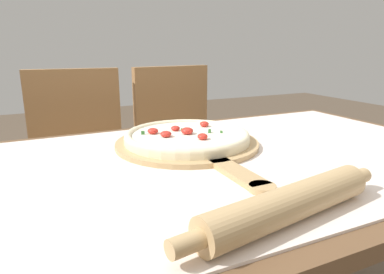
% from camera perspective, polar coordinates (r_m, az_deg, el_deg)
% --- Properties ---
extents(dining_table, '(1.32, 0.80, 0.72)m').
position_cam_1_polar(dining_table, '(0.86, 5.82, -10.55)').
color(dining_table, brown).
rests_on(dining_table, ground_plane).
extents(towel_cloth, '(1.24, 0.72, 0.00)m').
position_cam_1_polar(towel_cloth, '(0.82, 6.02, -3.38)').
color(towel_cloth, silver).
rests_on(towel_cloth, dining_table).
extents(pizza_peel, '(0.37, 0.54, 0.01)m').
position_cam_1_polar(pizza_peel, '(0.88, -0.35, -1.32)').
color(pizza_peel, tan).
rests_on(pizza_peel, towel_cloth).
extents(pizza, '(0.33, 0.33, 0.04)m').
position_cam_1_polar(pizza, '(0.89, -0.84, 0.14)').
color(pizza, beige).
rests_on(pizza, pizza_peel).
extents(rolling_pin, '(0.41, 0.11, 0.05)m').
position_cam_1_polar(rolling_pin, '(0.53, 15.87, -10.70)').
color(rolling_pin, tan).
rests_on(rolling_pin, towel_cloth).
extents(chair_left, '(0.43, 0.43, 0.89)m').
position_cam_1_polar(chair_left, '(1.50, -18.21, -3.92)').
color(chair_left, '#A37547').
rests_on(chair_left, ground_plane).
extents(chair_right, '(0.44, 0.44, 0.89)m').
position_cam_1_polar(chair_right, '(1.61, -1.79, -1.84)').
color(chair_right, '#A37547').
rests_on(chair_right, ground_plane).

